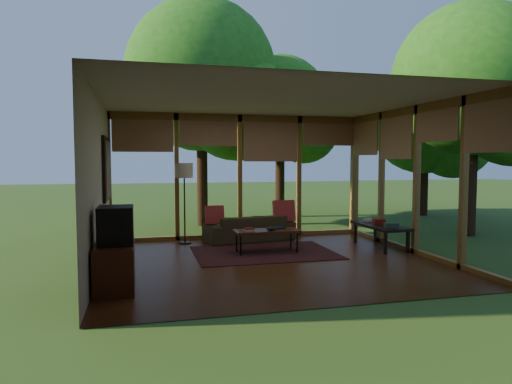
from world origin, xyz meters
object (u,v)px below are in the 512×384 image
object	(u,v)px
side_console	(380,227)
coffee_table	(267,232)
floor_lamp	(184,175)
sofa	(249,228)
media_cabinet	(115,266)
television	(116,225)

from	to	relation	value
side_console	coffee_table	bearing A→B (deg)	178.45
floor_lamp	side_console	xyz separation A→B (m)	(3.66, -1.39, -1.00)
sofa	media_cabinet	world-z (taller)	media_cabinet
media_cabinet	side_console	bearing A→B (deg)	19.36
media_cabinet	coffee_table	world-z (taller)	media_cabinet
sofa	media_cabinet	size ratio (longest dim) A/B	1.87
sofa	coffee_table	distance (m)	1.30
television	side_console	distance (m)	5.16
television	floor_lamp	distance (m)	3.37
media_cabinet	coffee_table	bearing A→B (deg)	34.43
floor_lamp	side_console	bearing A→B (deg)	-20.87
sofa	media_cabinet	distance (m)	4.00
sofa	floor_lamp	distance (m)	1.77
floor_lamp	side_console	world-z (taller)	floor_lamp
media_cabinet	floor_lamp	world-z (taller)	floor_lamp
media_cabinet	side_console	distance (m)	5.16
media_cabinet	side_console	xyz separation A→B (m)	(4.87, 1.71, 0.11)
side_console	sofa	bearing A→B (deg)	149.55
coffee_table	media_cabinet	bearing A→B (deg)	-145.57
media_cabinet	floor_lamp	bearing A→B (deg)	68.69
television	coffee_table	size ratio (longest dim) A/B	0.46
sofa	coffee_table	size ratio (longest dim) A/B	1.56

